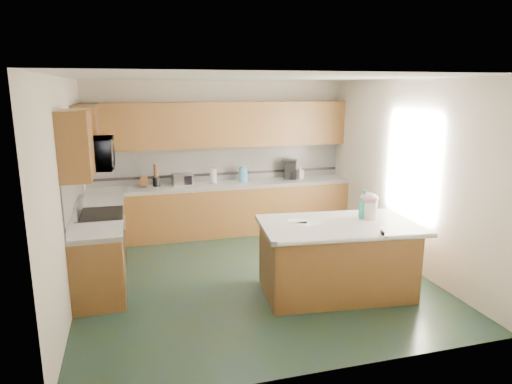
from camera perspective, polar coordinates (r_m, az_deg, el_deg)
name	(u,v)px	position (r m, az deg, el deg)	size (l,w,h in m)	color
floor	(252,276)	(6.48, -0.45, -10.45)	(4.60, 4.60, 0.00)	#1A2D21
ceiling	(252,77)	(5.95, -0.50, 14.16)	(4.60, 4.60, 0.00)	white
wall_back	(219,157)	(8.30, -4.68, 4.42)	(4.60, 0.04, 2.70)	silver
wall_front	(323,234)	(3.95, 8.41, -5.23)	(4.60, 0.04, 2.70)	silver
wall_left	(66,192)	(5.92, -22.69, 0.00)	(0.04, 4.60, 2.70)	silver
wall_right	(405,173)	(7.04, 18.10, 2.28)	(0.04, 4.60, 2.70)	silver
back_base_cab	(223,210)	(8.18, -4.13, -2.28)	(4.60, 0.60, 0.86)	#462914
back_countertop	(223,185)	(8.07, -4.19, 0.87)	(4.60, 0.64, 0.06)	white
back_upper_cab	(220,125)	(8.05, -4.50, 8.39)	(4.60, 0.33, 0.78)	#462914
back_backsplash	(219,163)	(8.29, -4.62, 3.60)	(4.60, 0.02, 0.63)	silver
back_accent_band	(219,174)	(8.32, -4.59, 2.27)	(4.60, 0.01, 0.05)	black
left_base_cab_rear	(104,231)	(7.37, -18.46, -4.67)	(0.60, 0.82, 0.86)	#462914
left_counter_rear	(102,202)	(7.24, -18.71, -1.20)	(0.64, 0.82, 0.06)	white
left_base_cab_front	(99,269)	(5.92, -19.08, -9.03)	(0.60, 0.72, 0.86)	#462914
left_counter_front	(96,232)	(5.77, -19.41, -4.78)	(0.64, 0.72, 0.06)	white
left_backsplash	(74,191)	(6.47, -21.77, 0.07)	(0.02, 2.30, 0.63)	silver
left_accent_band	(76,206)	(6.52, -21.58, -1.60)	(0.01, 2.30, 0.05)	black
left_upper_cab_rear	(87,131)	(7.22, -20.34, 7.11)	(0.33, 1.09, 0.78)	#462914
left_upper_cab_front	(76,145)	(5.57, -21.61, 5.50)	(0.33, 0.72, 0.78)	#462914
range_body	(102,248)	(6.61, -18.75, -6.60)	(0.60, 0.76, 0.88)	#B7B7BC
range_oven_door	(124,248)	(6.61, -16.20, -6.79)	(0.02, 0.68, 0.55)	black
range_cooktop	(99,215)	(6.48, -19.04, -2.76)	(0.62, 0.78, 0.04)	black
range_handle	(124,222)	(6.50, -16.14, -3.61)	(0.02, 0.02, 0.66)	#B7B7BC
range_backguard	(78,208)	(6.47, -21.41, -1.86)	(0.06, 0.76, 0.18)	#B7B7BC
microwave	(94,154)	(6.31, -19.59, 4.54)	(0.73, 0.50, 0.41)	#B7B7BC
island_base	(336,260)	(5.95, 9.95, -8.39)	(1.80, 1.03, 0.86)	#462914
island_top	(337,226)	(5.80, 10.12, -4.15)	(1.90, 1.13, 0.06)	white
island_bullnose	(359,240)	(5.32, 12.75, -5.84)	(0.06, 0.06, 1.90)	white
treat_jar	(368,210)	(6.06, 13.87, -2.17)	(0.22, 0.22, 0.23)	white
treat_jar_lid	(369,199)	(6.02, 13.95, -0.80)	(0.24, 0.24, 0.15)	#CC8BA1
treat_jar_knob	(369,195)	(6.01, 13.97, -0.33)	(0.03, 0.03, 0.08)	tan
treat_jar_knob_end_l	(366,195)	(5.99, 13.65, -0.36)	(0.04, 0.04, 0.04)	tan
treat_jar_knob_end_r	(372,195)	(6.03, 14.30, -0.31)	(0.04, 0.04, 0.04)	tan
soap_bottle_island	(364,204)	(6.01, 13.38, -1.52)	(0.14, 0.15, 0.38)	teal
paper_sheet_a	(310,223)	(5.73, 6.77, -3.91)	(0.27, 0.20, 0.00)	white
paper_sheet_b	(297,221)	(5.81, 5.20, -3.63)	(0.25, 0.19, 0.00)	white
clamp_body	(382,234)	(5.47, 15.51, -5.03)	(0.03, 0.09, 0.08)	black
clamp_handle	(385,237)	(5.43, 15.80, -5.40)	(0.01, 0.01, 0.07)	black
knife_block	(144,182)	(7.95, -13.83, 1.25)	(0.10, 0.09, 0.19)	#472814
utensil_crock	(156,182)	(7.99, -12.34, 1.27)	(0.13, 0.13, 0.16)	black
utensil_bundle	(156,171)	(7.95, -12.41, 2.64)	(0.07, 0.07, 0.23)	#472814
toaster_oven	(182,180)	(7.99, -9.18, 1.55)	(0.34, 0.23, 0.20)	#B7B7BC
toaster_oven_door	(183,181)	(7.89, -9.09, 1.40)	(0.30, 0.01, 0.16)	black
paper_towel	(214,176)	(8.11, -5.33, 2.05)	(0.11, 0.11, 0.26)	white
paper_towel_base	(214,182)	(8.14, -5.32, 1.21)	(0.17, 0.17, 0.01)	#B7B7BC
water_jug	(243,174)	(8.18, -1.61, 2.20)	(0.16, 0.16, 0.26)	#5099CB
water_jug_neck	(243,166)	(8.16, -1.62, 3.22)	(0.07, 0.07, 0.04)	#5099CB
coffee_maker	(291,169)	(8.46, 4.35, 2.82)	(0.20, 0.22, 0.35)	black
coffee_carafe	(291,175)	(8.43, 4.46, 2.08)	(0.14, 0.14, 0.14)	black
soap_bottle_back	(300,172)	(8.50, 5.53, 2.48)	(0.11, 0.11, 0.24)	white
soap_back_cap	(300,165)	(8.48, 5.55, 3.38)	(0.02, 0.02, 0.03)	red
window_light_proxy	(412,165)	(6.83, 18.90, 3.20)	(0.02, 1.40, 1.10)	white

